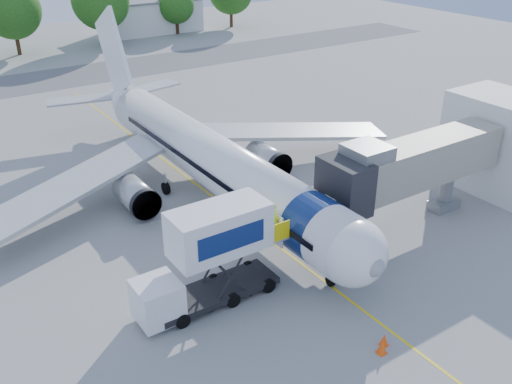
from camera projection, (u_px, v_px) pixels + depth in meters
ground at (239, 217)px, 38.99m from camera, size 160.00×160.00×0.00m
guidance_line at (239, 217)px, 38.99m from camera, size 0.15×70.00×0.01m
taxiway_strip at (57, 79)px, 70.12m from camera, size 120.00×10.00×0.01m
aircraft at (208, 158)px, 40.72m from camera, size 34.17×37.73×11.35m
jet_bridge at (405, 167)px, 35.84m from camera, size 13.90×3.20×6.60m
terminal_stub at (505, 145)px, 41.45m from camera, size 5.00×8.00×7.00m
catering_hiloader at (209, 258)px, 29.43m from camera, size 8.50×2.44×5.50m
ground_tug at (435, 321)px, 28.12m from camera, size 3.43×1.84×1.35m
safety_cone_a at (382, 347)px, 26.97m from camera, size 0.47×0.47×0.75m
safety_cone_b at (384, 340)px, 27.48m from camera, size 0.42×0.42×0.67m
outbuilding_right at (151, 16)px, 94.71m from camera, size 16.40×7.40×5.30m
tree_d at (12, 10)px, 78.69m from camera, size 7.91×7.91×10.09m
tree_e at (100, 0)px, 83.84m from camera, size 8.49×8.49×10.82m
tree_f at (176, 5)px, 92.73m from camera, size 5.86×5.86×7.47m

